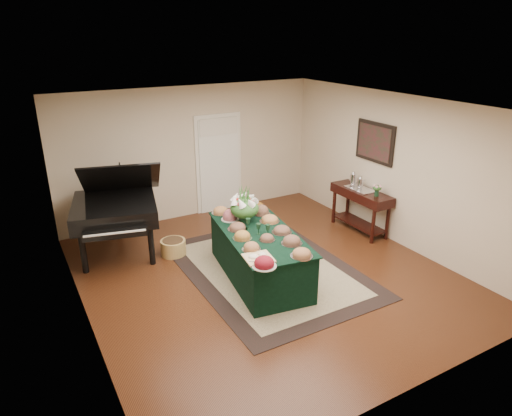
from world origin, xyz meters
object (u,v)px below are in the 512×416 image
buffet_table (259,255)px  floral_centerpiece (244,205)px  grand_piano (115,208)px  mahogany_sideboard (361,199)px

buffet_table → floral_centerpiece: floral_centerpiece is taller
buffet_table → grand_piano: grand_piano is taller
floral_centerpiece → mahogany_sideboard: floral_centerpiece is taller
mahogany_sideboard → grand_piano: bearing=163.0°
floral_centerpiece → mahogany_sideboard: bearing=2.5°
grand_piano → mahogany_sideboard: bearing=-17.0°
buffet_table → floral_centerpiece: 0.85m
buffet_table → mahogany_sideboard: 2.71m
buffet_table → floral_centerpiece: bearing=88.5°
buffet_table → mahogany_sideboard: size_ratio=1.72×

